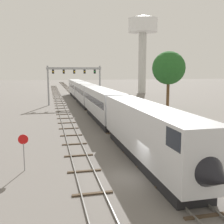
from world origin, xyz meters
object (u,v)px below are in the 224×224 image
object	(u,v)px
passenger_train	(92,97)
signal_gantry	(74,76)
water_tower	(143,32)
trackside_tree_left	(169,68)
stop_sign	(24,147)

from	to	relation	value
passenger_train	signal_gantry	xyz separation A→B (m)	(-2.25, 10.62, 3.75)
water_tower	trackside_tree_left	distance (m)	42.69
signal_gantry	water_tower	xyz separation A→B (m)	(25.18, 26.71, 13.70)
signal_gantry	stop_sign	bearing A→B (deg)	-100.87
passenger_train	trackside_tree_left	world-z (taller)	trackside_tree_left
stop_sign	signal_gantry	bearing A→B (deg)	79.13
water_tower	trackside_tree_left	size ratio (longest dim) A/B	2.27
passenger_train	trackside_tree_left	distance (m)	15.45
signal_gantry	trackside_tree_left	xyz separation A→B (m)	(16.44, -13.33, 1.73)
passenger_train	water_tower	distance (m)	47.16
passenger_train	trackside_tree_left	bearing A→B (deg)	-10.80
passenger_train	trackside_tree_left	size ratio (longest dim) A/B	7.04
stop_sign	trackside_tree_left	bearing A→B (deg)	48.19
water_tower	signal_gantry	bearing A→B (deg)	-133.31
passenger_train	water_tower	world-z (taller)	water_tower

